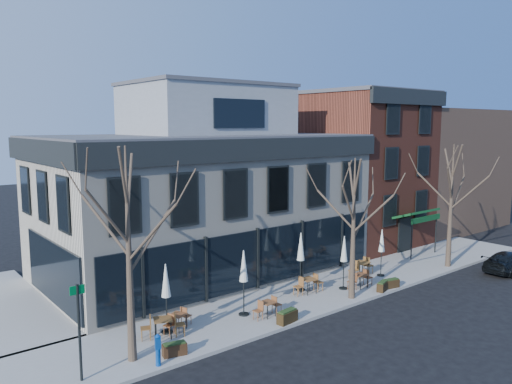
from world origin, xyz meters
TOP-DOWN VIEW (x-y plane):
  - ground at (0.00, 0.00)m, footprint 120.00×120.00m
  - sidewalk_front at (3.25, -2.15)m, footprint 33.50×4.70m
  - corner_building at (0.07, 5.07)m, footprint 18.39×10.39m
  - red_brick_building at (13.00, 4.98)m, footprint 8.20×11.78m
  - bg_building at (23.00, 6.00)m, footprint 12.00×12.00m
  - tree_corner at (-8.49, -3.20)m, footprint 3.93×3.98m
  - tree_mid at (3.01, -3.90)m, footprint 3.50×3.55m
  - tree_right at (12.01, -3.90)m, footprint 3.72×3.77m
  - sign_pole at (-10.50, -3.50)m, footprint 0.50×0.10m
  - parked_sedan at (14.24, -6.60)m, footprint 4.25×1.79m
  - call_box at (-7.97, -4.20)m, footprint 0.25×0.24m
  - cafe_set_0 at (-6.66, -2.15)m, footprint 1.87×1.15m
  - cafe_set_1 at (-5.80, -1.85)m, footprint 1.62×0.97m
  - cafe_set_2 at (-1.87, -3.10)m, footprint 1.61×0.68m
  - cafe_set_3 at (1.81, -2.02)m, footprint 1.81×0.78m
  - cafe_set_4 at (4.59, -3.12)m, footprint 1.71×0.70m
  - cafe_set_5 at (6.20, -1.87)m, footprint 1.97×0.83m
  - umbrella_0 at (-6.30, -1.83)m, footprint 0.47×0.47m
  - umbrella_1 at (-2.61, -2.30)m, footprint 0.49×0.49m
  - umbrella_2 at (1.79, -1.45)m, footprint 0.50×0.50m
  - umbrella_3 at (3.72, -2.72)m, footprint 0.46×0.46m
  - umbrella_4 at (7.17, -2.52)m, footprint 0.43×0.43m
  - planter_0 at (-7.10, -3.85)m, footprint 0.97×0.56m
  - planter_1 at (-1.66, -4.20)m, footprint 1.07×0.55m
  - planter_2 at (5.12, -4.20)m, footprint 0.97×0.62m
  - planter_3 at (5.86, -4.20)m, footprint 0.94×0.53m

SIDE VIEW (x-z plane):
  - ground at x=0.00m, z-range 0.00..0.00m
  - sidewalk_front at x=3.25m, z-range 0.00..0.15m
  - planter_3 at x=5.86m, z-range 0.15..0.64m
  - planter_2 at x=5.12m, z-range 0.15..0.65m
  - planter_0 at x=-7.10m, z-range 0.15..0.66m
  - planter_1 at x=-1.66m, z-range 0.15..0.72m
  - cafe_set_2 at x=-1.87m, z-range 0.16..1.00m
  - cafe_set_1 at x=-5.80m, z-range 0.16..1.00m
  - parked_sedan at x=14.24m, z-range 0.00..1.22m
  - cafe_set_4 at x=4.59m, z-range 0.16..1.06m
  - cafe_set_3 at x=1.81m, z-range 0.16..1.10m
  - cafe_set_0 at x=-6.66m, z-range 0.16..1.14m
  - cafe_set_5 at x=6.20m, z-range 0.16..1.19m
  - call_box at x=-7.97m, z-range 0.19..1.41m
  - umbrella_4 at x=7.17m, z-range 0.71..3.43m
  - sign_pole at x=-10.50m, z-range 0.37..3.77m
  - umbrella_3 at x=3.72m, z-range 0.74..3.60m
  - umbrella_0 at x=-6.30m, z-range 0.76..3.73m
  - umbrella_1 at x=-2.61m, z-range 0.77..3.81m
  - umbrella_2 at x=1.79m, z-range 0.79..3.88m
  - tree_mid at x=3.01m, z-range 0.27..7.31m
  - tree_right at x=12.01m, z-range 0.28..7.76m
  - tree_corner at x=-8.49m, z-range 0.29..8.21m
  - corner_building at x=0.07m, z-range -0.83..10.27m
  - bg_building at x=23.00m, z-range 0.00..10.00m
  - red_brick_building at x=13.00m, z-range 0.05..11.22m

